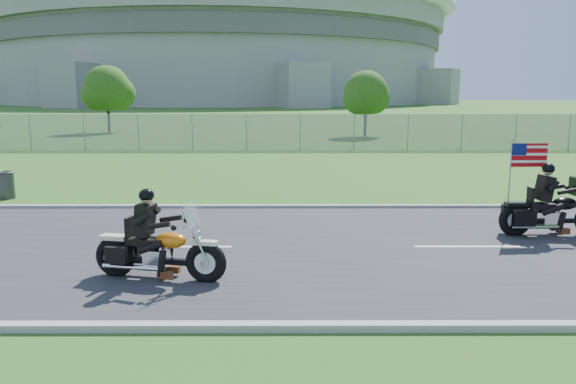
{
  "coord_description": "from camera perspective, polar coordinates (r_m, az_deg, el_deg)",
  "views": [
    {
      "loc": [
        0.24,
        -11.24,
        3.21
      ],
      "look_at": [
        0.27,
        0.0,
        1.2
      ],
      "focal_mm": 35.0,
      "sensor_mm": 36.0,
      "label": 1
    }
  ],
  "objects": [
    {
      "name": "ground",
      "position": [
        11.7,
        -1.33,
        -5.79
      ],
      "size": [
        420.0,
        420.0,
        0.0
      ],
      "primitive_type": "plane",
      "color": "#31571B",
      "rests_on": "ground"
    },
    {
      "name": "road",
      "position": [
        11.69,
        -1.33,
        -5.7
      ],
      "size": [
        120.0,
        8.0,
        0.04
      ],
      "primitive_type": "cube",
      "color": "#28282B",
      "rests_on": "ground"
    },
    {
      "name": "curb_north",
      "position": [
        15.62,
        -1.03,
        -1.53
      ],
      "size": [
        120.0,
        0.18,
        0.12
      ],
      "primitive_type": "cube",
      "color": "#9E9B93",
      "rests_on": "ground"
    },
    {
      "name": "curb_south",
      "position": [
        7.86,
        -1.93,
        -13.56
      ],
      "size": [
        120.0,
        0.18,
        0.12
      ],
      "primitive_type": "cube",
      "color": "#9E9B93",
      "rests_on": "ground"
    },
    {
      "name": "fence",
      "position": [
        31.76,
        -9.7,
        6.0
      ],
      "size": [
        60.0,
        0.03,
        2.0
      ],
      "primitive_type": "cube",
      "color": "gray",
      "rests_on": "ground"
    },
    {
      "name": "stadium",
      "position": [
        182.79,
        -6.71,
        13.95
      ],
      "size": [
        140.4,
        140.4,
        29.2
      ],
      "color": "#A3A099",
      "rests_on": "ground"
    },
    {
      "name": "tree_fence_near",
      "position": [
        41.69,
        7.96,
        9.72
      ],
      "size": [
        3.52,
        3.28,
        4.75
      ],
      "color": "#382316",
      "rests_on": "ground"
    },
    {
      "name": "tree_fence_mid",
      "position": [
        47.46,
        -17.82,
        9.77
      ],
      "size": [
        3.96,
        3.69,
        5.3
      ],
      "color": "#382316",
      "rests_on": "ground"
    },
    {
      "name": "motorcycle_lead",
      "position": [
        9.92,
        -13.13,
        -5.92
      ],
      "size": [
        2.38,
        0.89,
        1.61
      ],
      "rotation": [
        0.0,
        0.0,
        -0.2
      ],
      "color": "black",
      "rests_on": "ground"
    },
    {
      "name": "motorcycle_follow",
      "position": [
        13.88,
        25.36,
        -1.81
      ],
      "size": [
        2.48,
        0.82,
        2.07
      ],
      "rotation": [
        0.0,
        0.0,
        0.03
      ],
      "color": "black",
      "rests_on": "ground"
    },
    {
      "name": "trash_can",
      "position": [
        19.08,
        -26.71,
        0.59
      ],
      "size": [
        0.61,
        0.61,
        0.8
      ],
      "primitive_type": "cylinder",
      "rotation": [
        0.0,
        0.0,
        -0.4
      ],
      "color": "#353439",
      "rests_on": "ground"
    }
  ]
}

